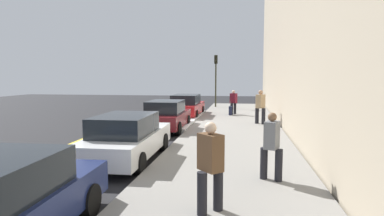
# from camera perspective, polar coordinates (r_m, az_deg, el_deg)

# --- Properties ---
(ground_plane) EXTENTS (56.00, 56.00, 0.00)m
(ground_plane) POSITION_cam_1_polar(r_m,az_deg,el_deg) (17.43, -3.42, -3.41)
(ground_plane) COLOR black
(sidewalk) EXTENTS (28.00, 4.60, 0.15)m
(sidewalk) POSITION_cam_1_polar(r_m,az_deg,el_deg) (17.03, 7.51, -3.40)
(sidewalk) COLOR gray
(sidewalk) RESTS_ON ground
(lane_stripe_centre) EXTENTS (28.00, 0.14, 0.01)m
(lane_stripe_centre) POSITION_cam_1_polar(r_m,az_deg,el_deg) (18.36, -13.25, -3.08)
(lane_stripe_centre) COLOR gold
(lane_stripe_centre) RESTS_ON ground
(snow_bank_curb) EXTENTS (8.66, 0.56, 0.22)m
(snow_bank_curb) POSITION_cam_1_polar(r_m,az_deg,el_deg) (19.76, 0.11, -2.01)
(snow_bank_curb) COLOR white
(snow_bank_curb) RESTS_ON ground
(parked_car_white) EXTENTS (4.79, 1.95, 1.51)m
(parked_car_white) POSITION_cam_1_polar(r_m,az_deg,el_deg) (10.72, -11.26, -5.08)
(parked_car_white) COLOR black
(parked_car_white) RESTS_ON ground
(parked_car_maroon) EXTENTS (4.15, 1.90, 1.51)m
(parked_car_maroon) POSITION_cam_1_polar(r_m,az_deg,el_deg) (16.35, -4.51, -1.34)
(parked_car_maroon) COLOR black
(parked_car_maroon) RESTS_ON ground
(parked_car_red) EXTENTS (4.64, 1.95, 1.51)m
(parked_car_red) POSITION_cam_1_polar(r_m,az_deg,el_deg) (21.63, -0.96, 0.38)
(parked_car_red) COLOR black
(parked_car_red) RESTS_ON ground
(pedestrian_burgundy_coat) EXTENTS (0.48, 0.52, 1.63)m
(pedestrian_burgundy_coat) POSITION_cam_1_polar(r_m,az_deg,el_deg) (22.15, 7.26, 1.14)
(pedestrian_burgundy_coat) COLOR black
(pedestrian_burgundy_coat) RESTS_ON sidewalk
(pedestrian_brown_coat) EXTENTS (0.54, 0.54, 1.73)m
(pedestrian_brown_coat) POSITION_cam_1_polar(r_m,az_deg,el_deg) (6.21, 3.23, -9.86)
(pedestrian_brown_coat) COLOR black
(pedestrian_brown_coat) RESTS_ON sidewalk
(pedestrian_grey_coat) EXTENTS (0.53, 0.53, 1.69)m
(pedestrian_grey_coat) POSITION_cam_1_polar(r_m,az_deg,el_deg) (8.33, 13.74, -6.17)
(pedestrian_grey_coat) COLOR black
(pedestrian_grey_coat) RESTS_ON sidewalk
(pedestrian_tan_coat) EXTENTS (0.58, 0.54, 1.83)m
(pedestrian_tan_coat) POSITION_cam_1_polar(r_m,az_deg,el_deg) (17.95, 11.86, 0.36)
(pedestrian_tan_coat) COLOR black
(pedestrian_tan_coat) RESTS_ON sidewalk
(traffic_light_pole) EXTENTS (0.35, 0.26, 4.30)m
(traffic_light_pole) POSITION_cam_1_polar(r_m,az_deg,el_deg) (27.41, 4.19, 6.29)
(traffic_light_pole) COLOR #2D2D19
(traffic_light_pole) RESTS_ON sidewalk
(rolling_suitcase) EXTENTS (0.34, 0.22, 0.95)m
(rolling_suitcase) POSITION_cam_1_polar(r_m,az_deg,el_deg) (21.73, 6.73, -0.46)
(rolling_suitcase) COLOR #191E38
(rolling_suitcase) RESTS_ON sidewalk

